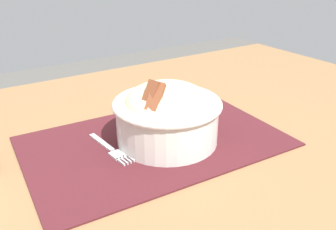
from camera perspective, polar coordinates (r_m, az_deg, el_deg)
table at (r=0.65m, az=-0.89°, el=-8.80°), size 1.38×0.89×0.71m
placemat at (r=0.63m, az=-2.09°, el=-4.19°), size 0.45×0.30×0.00m
bowl at (r=0.60m, az=-0.02°, el=0.25°), size 0.19×0.19×0.12m
fork at (r=0.60m, az=-9.06°, el=-5.43°), size 0.03×0.12×0.00m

